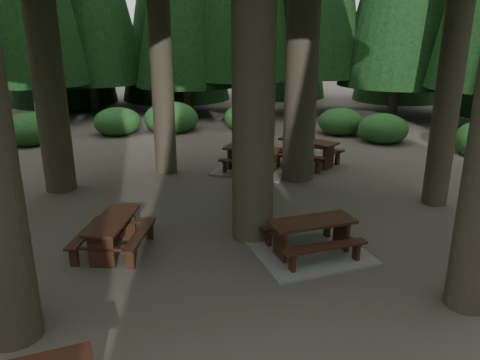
{
  "coord_description": "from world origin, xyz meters",
  "views": [
    {
      "loc": [
        0.15,
        -8.79,
        4.17
      ],
      "look_at": [
        0.56,
        0.67,
        1.1
      ],
      "focal_mm": 35.0,
      "sensor_mm": 36.0,
      "label": 1
    }
  ],
  "objects_px": {
    "picnic_table_d": "(308,148)",
    "picnic_table_c": "(252,163)",
    "picnic_table_a": "(311,243)",
    "picnic_table_b": "(113,230)"
  },
  "relations": [
    {
      "from": "picnic_table_a",
      "to": "picnic_table_d",
      "type": "relative_size",
      "value": 1.06
    },
    {
      "from": "picnic_table_a",
      "to": "picnic_table_d",
      "type": "height_order",
      "value": "picnic_table_d"
    },
    {
      "from": "picnic_table_b",
      "to": "picnic_table_d",
      "type": "xyz_separation_m",
      "value": [
        4.9,
        5.99,
        0.08
      ]
    },
    {
      "from": "picnic_table_d",
      "to": "picnic_table_c",
      "type": "bearing_deg",
      "value": -118.55
    },
    {
      "from": "picnic_table_d",
      "to": "picnic_table_b",
      "type": "bearing_deg",
      "value": -87.57
    },
    {
      "from": "picnic_table_b",
      "to": "picnic_table_d",
      "type": "bearing_deg",
      "value": -31.63
    },
    {
      "from": "picnic_table_a",
      "to": "picnic_table_d",
      "type": "distance_m",
      "value": 6.37
    },
    {
      "from": "picnic_table_b",
      "to": "picnic_table_d",
      "type": "height_order",
      "value": "picnic_table_d"
    },
    {
      "from": "picnic_table_c",
      "to": "picnic_table_b",
      "type": "bearing_deg",
      "value": -97.59
    },
    {
      "from": "picnic_table_a",
      "to": "picnic_table_d",
      "type": "xyz_separation_m",
      "value": [
        1.08,
        6.27,
        0.3
      ]
    }
  ]
}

